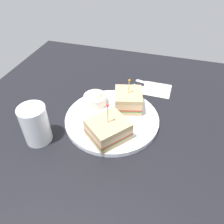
# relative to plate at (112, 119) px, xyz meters

# --- Properties ---
(ground_plane) EXTENTS (0.94, 0.94, 0.02)m
(ground_plane) POSITION_rel_plate_xyz_m (0.00, 0.00, -0.02)
(ground_plane) COLOR black
(plate) EXTENTS (0.28, 0.28, 0.01)m
(plate) POSITION_rel_plate_xyz_m (0.00, 0.00, 0.00)
(plate) COLOR white
(plate) RESTS_ON ground_plane
(sandwich_half_front) EXTENTS (0.10, 0.10, 0.10)m
(sandwich_half_front) POSITION_rel_plate_xyz_m (0.06, -0.03, 0.03)
(sandwich_half_front) COLOR tan
(sandwich_half_front) RESTS_ON plate
(sandwich_half_back) EXTENTS (0.13, 0.13, 0.11)m
(sandwich_half_back) POSITION_rel_plate_xyz_m (-0.08, -0.01, 0.03)
(sandwich_half_back) COLOR tan
(sandwich_half_back) RESTS_ON plate
(coleslaw_bowl) EXTENTS (0.07, 0.07, 0.05)m
(coleslaw_bowl) POSITION_rel_plate_xyz_m (0.05, 0.07, 0.03)
(coleslaw_bowl) COLOR silver
(coleslaw_bowl) RESTS_ON plate
(drink_glass) EXTENTS (0.07, 0.07, 0.11)m
(drink_glass) POSITION_rel_plate_xyz_m (-0.13, 0.17, 0.04)
(drink_glass) COLOR gold
(drink_glass) RESTS_ON ground_plane
(napkin) EXTENTS (0.09, 0.10, 0.00)m
(napkin) POSITION_rel_plate_xyz_m (0.20, -0.11, -0.01)
(napkin) COLOR beige
(napkin) RESTS_ON ground_plane
(fork) EXTENTS (0.04, 0.12, 0.00)m
(fork) POSITION_rel_plate_xyz_m (0.19, -0.06, -0.00)
(fork) COLOR silver
(fork) RESTS_ON ground_plane
(knife) EXTENTS (0.04, 0.12, 0.00)m
(knife) POSITION_rel_plate_xyz_m (0.23, -0.08, -0.00)
(knife) COLOR silver
(knife) RESTS_ON ground_plane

